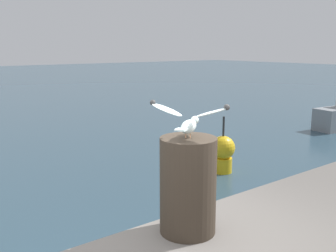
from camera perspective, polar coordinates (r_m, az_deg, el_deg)
mooring_post at (r=3.08m, az=2.89°, el=-8.56°), size 0.43×0.43×0.75m
seagull at (r=2.95m, az=3.01°, el=0.83°), size 0.39×0.59×0.27m
channel_buoy at (r=9.31m, az=7.89°, el=-3.79°), size 0.56×0.56×1.33m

